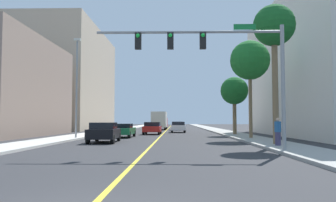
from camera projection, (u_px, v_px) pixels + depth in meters
The scene contains 17 objects.
ground at pixel (165, 132), 47.49m from camera, with size 192.00×192.00×0.00m, color #2D2D30.
sidewalk_left at pixel (109, 131), 47.68m from camera, with size 2.94×168.00×0.15m, color beige.
sidewalk_right at pixel (222, 131), 47.30m from camera, with size 2.94×168.00×0.15m, color #9E9B93.
lane_marking_center at pixel (165, 132), 47.49m from camera, with size 0.16×144.00×0.01m, color yellow.
building_left_far at pixel (65, 80), 61.47m from camera, with size 13.47×26.67×17.82m, color tan.
traffic_signal_mast at pixel (219, 55), 16.90m from camera, with size 9.45×0.36×6.31m.
street_lamp at pixel (77, 83), 29.02m from camera, with size 0.56×0.28×8.58m.
palm_near at pixel (274, 28), 21.36m from camera, with size 2.65×2.65×8.82m.
palm_mid at pixel (250, 61), 28.79m from camera, with size 3.37×3.37×8.30m.
palm_far at pixel (234, 91), 36.14m from camera, with size 2.96×2.96×6.13m.
car_red at pixel (152, 128), 38.62m from camera, with size 2.01×3.91×1.41m.
car_blue at pixel (177, 126), 55.47m from camera, with size 1.99×4.42×1.42m.
car_black at pixel (104, 132), 24.45m from camera, with size 2.06×4.38×1.46m.
car_white at pixel (178, 127), 45.00m from camera, with size 1.91×4.29×1.43m.
car_green at pixel (124, 130), 31.73m from camera, with size 1.80×4.45×1.31m.
delivery_truck at pixel (160, 120), 58.19m from camera, with size 2.54×8.48×3.05m.
pedestrian at pixel (278, 132), 19.60m from camera, with size 0.38×0.38×1.61m.
Camera 1 is at (1.58, -5.63, 1.61)m, focal length 35.99 mm.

